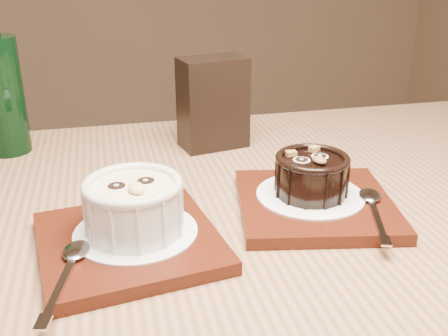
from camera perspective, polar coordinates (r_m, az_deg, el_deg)
The scene contains 11 objects.
table at distance 0.65m, azimuth -0.96°, elevation -13.40°, with size 1.21×0.82×0.75m.
tray_left at distance 0.56m, azimuth -10.29°, elevation -7.94°, with size 0.18×0.18×0.01m, color #44170B.
doily_left at distance 0.56m, azimuth -9.57°, elevation -6.83°, with size 0.13×0.13×0.00m, color white.
ramekin_white at distance 0.55m, azimuth -9.79°, elevation -3.86°, with size 0.10×0.10×0.06m.
spoon_left at distance 0.51m, azimuth -16.77°, elevation -10.65°, with size 0.03×0.13×0.01m, color silver, non-canonical shape.
tray_right at distance 0.64m, azimuth 9.86°, elevation -3.89°, with size 0.18×0.18×0.01m, color #44170B.
doily_right at distance 0.64m, azimuth 9.36°, elevation -2.88°, with size 0.13×0.13×0.00m, color white.
ramekin_dark at distance 0.63m, azimuth 9.52°, elevation -0.57°, with size 0.09×0.09×0.05m.
spoon_right at distance 0.62m, azimuth 16.05°, elevation -4.23°, with size 0.03×0.13×0.01m, color silver, non-canonical shape.
condiment_stand at distance 0.81m, azimuth -1.20°, elevation 7.07°, with size 0.10×0.06×0.14m, color black.
green_bottle at distance 0.85m, azimuth -23.17°, elevation 7.72°, with size 0.07×0.07×0.25m.
Camera 1 is at (0.01, -0.45, 1.04)m, focal length 42.00 mm.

